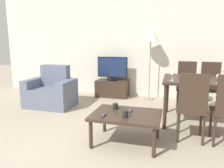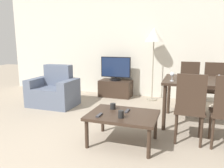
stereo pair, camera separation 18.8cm
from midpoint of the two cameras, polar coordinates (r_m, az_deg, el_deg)
name	(u,v)px [view 2 (the right image)]	position (r m, az deg, el deg)	size (l,w,h in m)	color
wall_back	(126,43)	(5.69, 4.69, 10.62)	(6.94, 0.06, 2.70)	silver
armchair	(54,92)	(4.94, -13.90, -1.94)	(0.99, 0.69, 0.88)	slate
tv_stand	(116,88)	(5.58, 1.91, -1.15)	(0.81, 0.45, 0.42)	#38281E
tv	(116,69)	(5.49, 1.94, 4.06)	(0.77, 0.27, 0.59)	black
coffee_table	(123,117)	(3.02, 4.65, -8.62)	(0.93, 0.69, 0.43)	#38281E
dining_table	(205,85)	(3.93, 24.37, -0.27)	(1.31, 0.99, 0.77)	#38281E
dining_chair_near	(190,106)	(3.16, 21.31, -5.33)	(0.40, 0.40, 0.98)	#38281E
dining_chair_far	(214,85)	(4.77, 26.10, -0.33)	(0.40, 0.40, 0.98)	#38281E
dining_chair_far_left	(189,84)	(4.73, 20.60, 0.01)	(0.40, 0.40, 0.98)	#38281E
floor_lamp	(154,37)	(5.22, 11.94, 11.93)	(0.40, 0.40, 1.70)	gray
remote_primary	(127,111)	(3.09, 5.74, -7.02)	(0.04, 0.15, 0.02)	#38383D
remote_secondary	(99,115)	(2.91, -1.48, -8.15)	(0.04, 0.15, 0.02)	#38383D
cup_white_near	(113,106)	(3.18, 1.93, -5.84)	(0.08, 0.08, 0.09)	black
cup_colored_far	(121,114)	(2.83, 4.27, -7.89)	(0.07, 0.07, 0.10)	black
wine_glass_left	(172,75)	(3.60, 16.90, 2.32)	(0.07, 0.07, 0.15)	silver
wine_glass_right	(219,78)	(3.57, 27.53, 1.46)	(0.07, 0.07, 0.15)	silver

